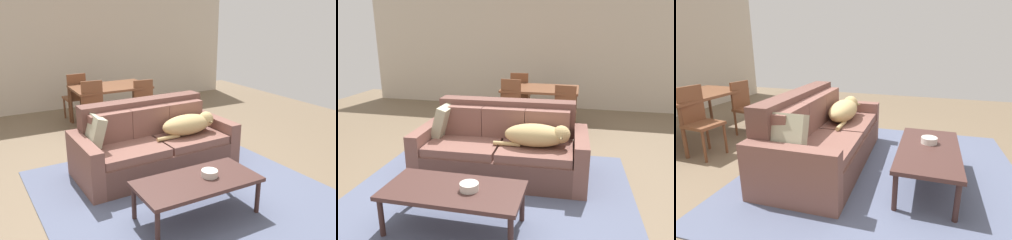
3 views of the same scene
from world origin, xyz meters
TOP-DOWN VIEW (x-y plane):
  - ground_plane at (0.00, 0.00)m, footprint 10.00×10.00m
  - area_rug at (0.19, -0.57)m, footprint 3.30×3.22m
  - couch at (0.18, 0.21)m, footprint 2.15×1.04m
  - dog_on_left_cushion at (0.66, 0.06)m, footprint 0.91×0.37m
  - throw_pillow_by_left_arm at (-0.61, 0.23)m, footprint 0.24×0.41m
  - coffee_table at (0.04, -1.09)m, footprint 1.29×0.62m
  - bowl_on_coffee_table at (0.19, -1.08)m, footprint 0.17×0.17m
  - dining_table at (0.39, 2.38)m, footprint 1.39×0.91m
  - dining_chair_near_left at (-0.09, 1.86)m, footprint 0.43×0.43m
  - dining_chair_near_right at (0.85, 1.84)m, footprint 0.45×0.45m

SIDE VIEW (x-z plane):
  - ground_plane at x=0.00m, z-range 0.00..0.00m
  - area_rug at x=0.19m, z-range 0.00..0.01m
  - couch at x=0.18m, z-range -0.11..0.80m
  - coffee_table at x=0.04m, z-range 0.17..0.59m
  - bowl_on_coffee_table at x=0.19m, z-range 0.42..0.49m
  - dining_chair_near_right at x=0.85m, z-range 0.05..0.93m
  - dining_chair_near_left at x=-0.09m, z-range 0.05..0.99m
  - dog_on_left_cushion at x=0.66m, z-range 0.47..0.74m
  - throw_pillow_by_left_arm at x=-0.61m, z-range 0.43..0.86m
  - dining_table at x=0.39m, z-range 0.31..1.05m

